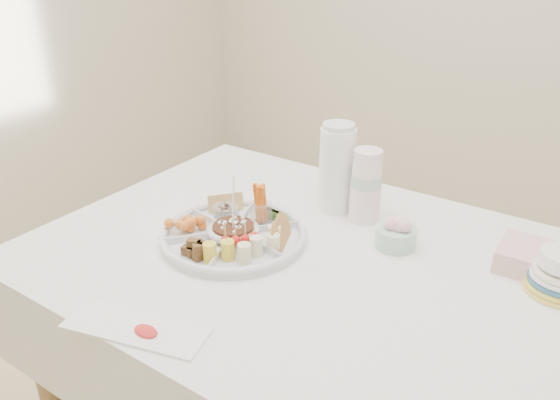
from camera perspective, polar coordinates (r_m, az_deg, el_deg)
The scene contains 14 objects.
dining_table at distance 1.60m, azimuth 4.81°, elevation -18.02°, with size 1.52×1.02×0.76m, color white.
party_tray at distance 1.45m, azimuth -4.86°, elevation -3.43°, with size 0.38×0.38×0.04m, color white.
bean_dip at distance 1.44m, azimuth -4.88°, elevation -3.17°, with size 0.11×0.11×0.04m, color #572711.
tortillas at distance 1.40m, azimuth 0.14°, elevation -3.33°, with size 0.09×0.09×0.06m, color olive, non-canonical shape.
carrot_cucumber at distance 1.50m, azimuth -1.19°, elevation -0.33°, with size 0.12×0.12×0.11m, color #E05E11, non-canonical shape.
pita_raisins at distance 1.55m, azimuth -5.82°, elevation -0.46°, with size 0.10×0.10×0.06m, color #EACC7A, non-canonical shape.
cherries at distance 1.48m, azimuth -9.64°, elevation -2.33°, with size 0.12×0.12×0.05m, color #F89845, non-canonical shape.
granola_chunks at distance 1.37m, azimuth -8.99°, elevation -4.82°, with size 0.09×0.09×0.04m, color #4F371A, non-canonical shape.
banana_tomato at distance 1.32m, azimuth -3.82°, elevation -4.73°, with size 0.11×0.11×0.09m, color #DECF69, non-canonical shape.
cup_stack at distance 1.52m, azimuth 9.01°, elevation 2.01°, with size 0.09×0.09×0.24m, color white.
thermos at distance 1.57m, azimuth 5.97°, elevation 3.50°, with size 0.10×0.10×0.27m, color white.
flower_bowl at distance 1.44m, azimuth 12.03°, elevation -3.32°, with size 0.11×0.11×0.08m, color #8CCB9F.
napkin_stack at distance 1.45m, azimuth 25.12°, elevation -5.64°, with size 0.17×0.14×0.06m, color beige.
placemat at distance 1.19m, azimuth -14.83°, elevation -12.81°, with size 0.30×0.10×0.01m, color white.
Camera 1 is at (0.54, -1.02, 1.49)m, focal length 35.00 mm.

